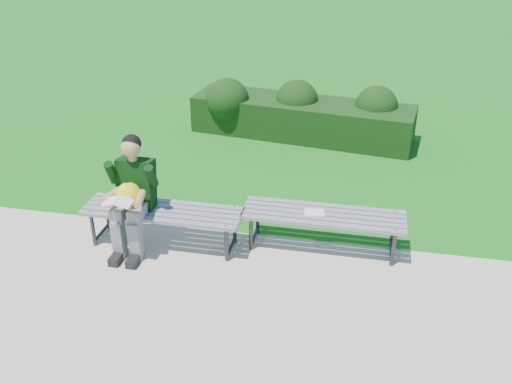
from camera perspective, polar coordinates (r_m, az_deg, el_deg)
The scene contains 7 objects.
ground at distance 6.90m, azimuth -4.38°, elevation -3.91°, with size 80.00×80.00×0.00m.
walkway at distance 5.56m, azimuth -9.26°, elevation -13.07°, with size 30.00×3.50×0.02m.
hedge at distance 9.54m, azimuth 4.41°, elevation 7.88°, with size 3.73×1.41×0.93m.
bench_left at distance 6.49m, azimuth -9.29°, elevation -2.17°, with size 1.80×0.50×0.46m.
bench_right at distance 6.37m, azimuth 6.73°, elevation -2.58°, with size 1.80×0.50×0.46m.
seated_boy at distance 6.37m, azimuth -12.32°, elevation 0.02°, with size 0.56×0.76×1.31m.
paper_sheet at distance 6.35m, azimuth 5.86°, elevation -2.04°, with size 0.24×0.19×0.01m.
Camera 1 is at (1.67, -5.65, 3.60)m, focal length 40.00 mm.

